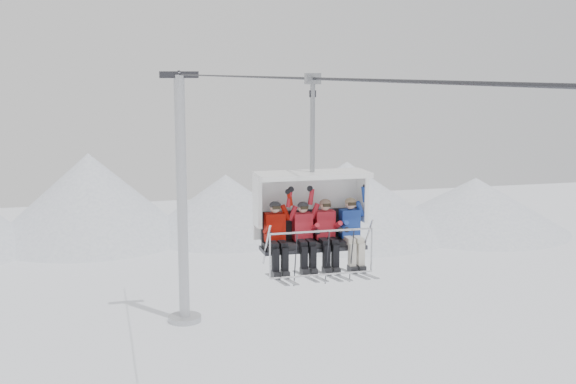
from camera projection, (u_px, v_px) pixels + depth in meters
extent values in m
cone|color=white|center=(90.00, 196.00, 58.52)|extent=(16.00, 16.00, 7.00)
cone|color=white|center=(226.00, 204.00, 60.52)|extent=(14.00, 14.00, 5.00)
cone|color=white|center=(346.00, 197.00, 61.05)|extent=(18.00, 18.00, 6.00)
cone|color=white|center=(475.00, 204.00, 62.05)|extent=(16.00, 16.00, 4.50)
cone|color=white|center=(286.00, 198.00, 64.93)|extent=(12.00, 12.00, 4.50)
cylinder|color=#ACAFB4|center=(182.00, 201.00, 38.29)|extent=(0.56, 0.56, 13.30)
cylinder|color=#ACAFB4|center=(185.00, 318.00, 39.36)|extent=(1.80, 1.80, 0.30)
cube|color=#2C2C31|center=(179.00, 75.00, 37.20)|extent=(2.00, 0.35, 0.35)
cylinder|color=#2C2C31|center=(288.00, 78.00, 16.23)|extent=(0.06, 50.00, 0.06)
cube|color=black|center=(313.00, 243.00, 14.84)|extent=(2.07, 0.55, 0.10)
cube|color=black|center=(310.00, 224.00, 15.03)|extent=(2.07, 0.10, 0.60)
cube|color=#2C2C31|center=(313.00, 247.00, 14.85)|extent=(2.17, 0.60, 0.08)
cube|color=white|center=(307.00, 204.00, 15.18)|extent=(2.31, 0.10, 1.38)
cube|color=white|center=(313.00, 175.00, 14.68)|extent=(2.31, 0.90, 0.10)
cylinder|color=silver|center=(321.00, 231.00, 14.25)|extent=(2.11, 0.04, 0.04)
cylinder|color=silver|center=(322.00, 275.00, 14.33)|extent=(2.11, 0.04, 0.04)
cylinder|color=gray|center=(312.00, 127.00, 14.54)|extent=(0.10, 0.10, 1.93)
cube|color=gray|center=(313.00, 79.00, 14.38)|extent=(0.30, 0.18, 0.22)
cube|color=#A30E04|center=(275.00, 227.00, 14.61)|extent=(0.40, 0.26, 0.58)
sphere|color=tan|center=(275.00, 208.00, 14.51)|extent=(0.22, 0.22, 0.22)
cube|color=black|center=(276.00, 260.00, 14.26)|extent=(0.13, 0.15, 0.47)
cube|color=black|center=(285.00, 259.00, 14.31)|extent=(0.13, 0.15, 0.47)
cube|color=#A5A8AE|center=(277.00, 279.00, 14.23)|extent=(0.09, 1.69, 0.26)
cube|color=#A5A8AE|center=(286.00, 279.00, 14.27)|extent=(0.09, 1.69, 0.26)
cube|color=red|center=(302.00, 226.00, 14.76)|extent=(0.38, 0.25, 0.56)
sphere|color=tan|center=(303.00, 208.00, 14.66)|extent=(0.21, 0.21, 0.21)
cube|color=black|center=(304.00, 257.00, 14.41)|extent=(0.13, 0.15, 0.45)
cube|color=black|center=(313.00, 257.00, 14.45)|extent=(0.13, 0.15, 0.45)
cube|color=#A5A8AE|center=(305.00, 276.00, 14.37)|extent=(0.09, 1.69, 0.26)
cube|color=#A5A8AE|center=(314.00, 276.00, 14.42)|extent=(0.09, 1.69, 0.26)
cube|color=red|center=(324.00, 225.00, 14.88)|extent=(0.40, 0.26, 0.58)
sphere|color=tan|center=(325.00, 205.00, 14.77)|extent=(0.22, 0.22, 0.22)
cube|color=black|center=(326.00, 256.00, 14.53)|extent=(0.13, 0.15, 0.47)
cube|color=black|center=(335.00, 256.00, 14.58)|extent=(0.13, 0.15, 0.47)
cube|color=#A5A8AE|center=(328.00, 276.00, 14.49)|extent=(0.09, 1.69, 0.26)
cube|color=#A5A8AE|center=(337.00, 275.00, 14.54)|extent=(0.09, 1.69, 0.26)
cube|color=#1D3E9F|center=(349.00, 223.00, 15.02)|extent=(0.40, 0.26, 0.58)
sphere|color=tan|center=(350.00, 204.00, 14.91)|extent=(0.22, 0.22, 0.22)
cube|color=beige|center=(352.00, 254.00, 14.67)|extent=(0.13, 0.15, 0.47)
cube|color=beige|center=(361.00, 254.00, 14.71)|extent=(0.13, 0.15, 0.47)
cube|color=#A5A8AE|center=(353.00, 274.00, 14.63)|extent=(0.09, 1.69, 0.26)
cube|color=#A5A8AE|center=(362.00, 273.00, 14.68)|extent=(0.09, 1.69, 0.26)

